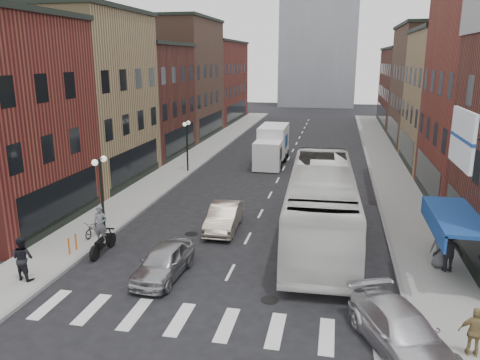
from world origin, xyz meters
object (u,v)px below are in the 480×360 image
at_px(sedan_left_near, 164,261).
at_px(curb_car, 402,332).
at_px(transit_bus, 321,203).
at_px(box_truck, 272,146).
at_px(ped_left_solo, 23,258).
at_px(motorcycle_rider, 101,232).
at_px(ped_right_c, 441,248).
at_px(streetlamp_far, 187,137).
at_px(parked_bicycle, 94,228).
at_px(billboard_sign, 465,140).
at_px(sedan_left_far, 224,217).
at_px(ped_right_b, 475,332).
at_px(ped_right_a, 449,250).
at_px(bike_rack, 72,244).
at_px(streetlamp_near, 101,181).

xyz_separation_m(sedan_left_near, curb_car, (9.11, -3.40, 0.00)).
bearing_deg(sedan_left_near, transit_bus, 45.17).
distance_m(box_truck, ped_left_solo, 25.09).
distance_m(motorcycle_rider, ped_right_c, 15.18).
xyz_separation_m(streetlamp_far, ped_left_solo, (-0.63, -19.60, -1.84)).
relative_size(box_truck, ped_right_c, 4.25).
height_order(motorcycle_rider, parked_bicycle, motorcycle_rider).
bearing_deg(billboard_sign, box_truck, 114.02).
bearing_deg(parked_bicycle, curb_car, -23.32).
distance_m(billboard_sign, transit_bus, 8.41).
bearing_deg(ped_left_solo, sedan_left_far, -120.63).
relative_size(curb_car, ped_right_b, 3.02).
relative_size(transit_bus, ped_right_a, 7.01).
distance_m(box_truck, curb_car, 27.03).
height_order(streetlamp_far, ped_right_b, streetlamp_far).
height_order(transit_bus, curb_car, transit_bus).
bearing_deg(billboard_sign, transit_bus, 133.42).
relative_size(billboard_sign, streetlamp_far, 0.90).
distance_m(curb_car, ped_left_solo, 14.61).
relative_size(motorcycle_rider, ped_right_b, 1.51).
xyz_separation_m(transit_bus, curb_car, (2.87, -9.11, -1.19)).
bearing_deg(streetlamp_far, sedan_left_far, -63.74).
height_order(bike_rack, sedan_left_far, sedan_left_far).
distance_m(curb_car, ped_right_c, 6.82).
bearing_deg(billboard_sign, streetlamp_near, 167.65).
relative_size(bike_rack, ped_right_a, 0.42).
xyz_separation_m(billboard_sign, motorcycle_rider, (-14.89, 1.20, -5.02)).
bearing_deg(ped_right_c, streetlamp_far, -32.57).
bearing_deg(ped_left_solo, motorcycle_rider, -107.58).
bearing_deg(streetlamp_far, bike_rack, -90.69).
bearing_deg(streetlamp_near, billboard_sign, -12.35).
bearing_deg(ped_right_c, ped_left_solo, 25.53).
xyz_separation_m(streetlamp_near, ped_right_c, (16.22, -0.95, -1.89)).
bearing_deg(streetlamp_near, parked_bicycle, -112.01).
xyz_separation_m(billboard_sign, streetlamp_near, (-15.99, 3.50, -3.22)).
bearing_deg(box_truck, parked_bicycle, -108.66).
xyz_separation_m(sedan_left_near, parked_bicycle, (-5.01, 3.33, -0.14)).
distance_m(sedan_left_near, ped_right_b, 11.71).
bearing_deg(sedan_left_far, box_truck, 86.66).
height_order(box_truck, ped_right_a, box_truck).
relative_size(bike_rack, motorcycle_rider, 0.34).
bearing_deg(sedan_left_far, billboard_sign, -31.15).
distance_m(billboard_sign, box_truck, 24.56).
relative_size(billboard_sign, curb_car, 0.78).
height_order(transit_bus, parked_bicycle, transit_bus).
height_order(streetlamp_far, motorcycle_rider, streetlamp_far).
xyz_separation_m(streetlamp_near, curb_car, (13.87, -7.35, -2.22)).
distance_m(sedan_left_far, curb_car, 12.27).
xyz_separation_m(streetlamp_far, parked_bicycle, (-0.25, -14.61, -2.36)).
bearing_deg(box_truck, curb_car, -73.59).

